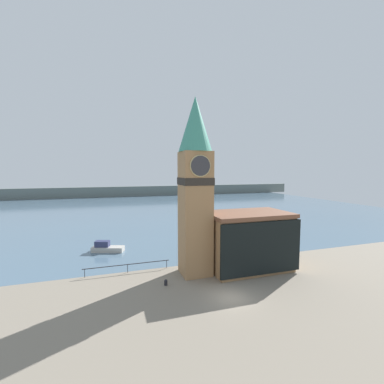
{
  "coord_description": "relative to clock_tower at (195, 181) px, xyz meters",
  "views": [
    {
      "loc": [
        -11.63,
        -22.96,
        13.12
      ],
      "look_at": [
        -2.54,
        5.39,
        10.6
      ],
      "focal_mm": 24.0,
      "sensor_mm": 36.0,
      "label": 1
    }
  ],
  "objects": [
    {
      "name": "ground_plane",
      "position": [
        1.53,
        -7.18,
        -11.75
      ],
      "size": [
        160.0,
        160.0,
        0.0
      ],
      "primitive_type": "plane",
      "color": "gray"
    },
    {
      "name": "clock_tower",
      "position": [
        0.0,
        0.0,
        0.0
      ],
      "size": [
        4.14,
        4.14,
        22.09
      ],
      "color": "#9E754C",
      "rests_on": "ground_plane"
    },
    {
      "name": "far_shoreline",
      "position": [
        1.53,
        103.14,
        -9.25
      ],
      "size": [
        180.0,
        3.0,
        5.0
      ],
      "color": "slate",
      "rests_on": "water"
    },
    {
      "name": "pier_building",
      "position": [
        7.27,
        -0.53,
        -7.94
      ],
      "size": [
        10.94,
        6.97,
        7.58
      ],
      "color": "#9E754C",
      "rests_on": "ground_plane"
    },
    {
      "name": "boat_near",
      "position": [
        -10.9,
        12.75,
        -11.11
      ],
      "size": [
        5.3,
        3.25,
        1.74
      ],
      "rotation": [
        0.0,
        0.0,
        -0.33
      ],
      "color": "#B7B2A8",
      "rests_on": "water"
    },
    {
      "name": "water",
      "position": [
        1.53,
        63.14,
        -11.75
      ],
      "size": [
        160.0,
        120.0,
        0.0
      ],
      "color": "slate",
      "rests_on": "ground_plane"
    },
    {
      "name": "mooring_bollard_near",
      "position": [
        -4.31,
        -2.25,
        -11.37
      ],
      "size": [
        0.38,
        0.38,
        0.7
      ],
      "color": "black",
      "rests_on": "ground_plane"
    },
    {
      "name": "pier_railing",
      "position": [
        -8.23,
        2.89,
        -10.79
      ],
      "size": [
        10.84,
        0.08,
        1.09
      ],
      "color": "#232328",
      "rests_on": "ground_plane"
    }
  ]
}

